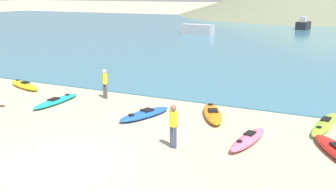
{
  "coord_description": "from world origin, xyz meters",
  "views": [
    {
      "loc": [
        7.87,
        -8.69,
        5.22
      ],
      "look_at": [
        0.09,
        7.65,
        0.5
      ],
      "focal_mm": 42.0,
      "sensor_mm": 36.0,
      "label": 1
    }
  ],
  "objects_px": {
    "kayak_on_sand_5": "(56,101)",
    "moored_boat_0": "(303,25)",
    "kayak_on_sand_0": "(145,114)",
    "person_near_foreground": "(173,124)",
    "kayak_on_sand_1": "(24,85)",
    "person_near_waterline": "(105,82)",
    "kayak_on_sand_6": "(248,139)",
    "moored_boat_1": "(197,29)",
    "kayak_on_sand_4": "(325,124)",
    "kayak_on_sand_2": "(212,113)"
  },
  "relations": [
    {
      "from": "kayak_on_sand_0",
      "to": "person_near_waterline",
      "type": "height_order",
      "value": "person_near_waterline"
    },
    {
      "from": "kayak_on_sand_0",
      "to": "moored_boat_0",
      "type": "bearing_deg",
      "value": 88.86
    },
    {
      "from": "kayak_on_sand_1",
      "to": "moored_boat_1",
      "type": "xyz_separation_m",
      "value": [
        -1.5,
        30.55,
        0.53
      ]
    },
    {
      "from": "moored_boat_1",
      "to": "person_near_waterline",
      "type": "bearing_deg",
      "value": -77.26
    },
    {
      "from": "kayak_on_sand_5",
      "to": "kayak_on_sand_6",
      "type": "bearing_deg",
      "value": -6.85
    },
    {
      "from": "moored_boat_0",
      "to": "kayak_on_sand_1",
      "type": "bearing_deg",
      "value": -102.33
    },
    {
      "from": "kayak_on_sand_4",
      "to": "kayak_on_sand_6",
      "type": "height_order",
      "value": "kayak_on_sand_6"
    },
    {
      "from": "kayak_on_sand_0",
      "to": "person_near_foreground",
      "type": "bearing_deg",
      "value": -45.7
    },
    {
      "from": "person_near_foreground",
      "to": "kayak_on_sand_1",
      "type": "bearing_deg",
      "value": 158.74
    },
    {
      "from": "moored_boat_0",
      "to": "moored_boat_1",
      "type": "distance_m",
      "value": 17.23
    },
    {
      "from": "kayak_on_sand_0",
      "to": "kayak_on_sand_2",
      "type": "distance_m",
      "value": 2.92
    },
    {
      "from": "person_near_foreground",
      "to": "moored_boat_0",
      "type": "height_order",
      "value": "moored_boat_0"
    },
    {
      "from": "kayak_on_sand_0",
      "to": "kayak_on_sand_5",
      "type": "xyz_separation_m",
      "value": [
        -4.91,
        0.03,
        -0.01
      ]
    },
    {
      "from": "person_near_foreground",
      "to": "kayak_on_sand_6",
      "type": "bearing_deg",
      "value": 33.53
    },
    {
      "from": "kayak_on_sand_4",
      "to": "kayak_on_sand_5",
      "type": "distance_m",
      "value": 12.18
    },
    {
      "from": "kayak_on_sand_0",
      "to": "kayak_on_sand_1",
      "type": "bearing_deg",
      "value": 168.64
    },
    {
      "from": "kayak_on_sand_1",
      "to": "moored_boat_0",
      "type": "bearing_deg",
      "value": 77.67
    },
    {
      "from": "moored_boat_1",
      "to": "kayak_on_sand_1",
      "type": "bearing_deg",
      "value": -87.18
    },
    {
      "from": "kayak_on_sand_6",
      "to": "moored_boat_1",
      "type": "bearing_deg",
      "value": 114.12
    },
    {
      "from": "kayak_on_sand_0",
      "to": "moored_boat_0",
      "type": "relative_size",
      "value": 0.9
    },
    {
      "from": "kayak_on_sand_1",
      "to": "moored_boat_1",
      "type": "relative_size",
      "value": 0.68
    },
    {
      "from": "kayak_on_sand_2",
      "to": "kayak_on_sand_5",
      "type": "height_order",
      "value": "kayak_on_sand_2"
    },
    {
      "from": "kayak_on_sand_2",
      "to": "kayak_on_sand_4",
      "type": "relative_size",
      "value": 0.88
    },
    {
      "from": "kayak_on_sand_1",
      "to": "person_near_waterline",
      "type": "relative_size",
      "value": 1.96
    },
    {
      "from": "kayak_on_sand_2",
      "to": "moored_boat_1",
      "type": "xyz_separation_m",
      "value": [
        -12.79,
        31.02,
        0.53
      ]
    },
    {
      "from": "kayak_on_sand_4",
      "to": "person_near_waterline",
      "type": "xyz_separation_m",
      "value": [
        -10.4,
        -0.07,
        0.72
      ]
    },
    {
      "from": "kayak_on_sand_5",
      "to": "moored_boat_0",
      "type": "xyz_separation_m",
      "value": [
        5.82,
        45.46,
        0.59
      ]
    },
    {
      "from": "kayak_on_sand_0",
      "to": "kayak_on_sand_4",
      "type": "bearing_deg",
      "value": 14.95
    },
    {
      "from": "kayak_on_sand_2",
      "to": "kayak_on_sand_1",
      "type": "bearing_deg",
      "value": 177.61
    },
    {
      "from": "kayak_on_sand_2",
      "to": "person_near_foreground",
      "type": "distance_m",
      "value": 3.96
    },
    {
      "from": "kayak_on_sand_5",
      "to": "kayak_on_sand_2",
      "type": "bearing_deg",
      "value": 9.32
    },
    {
      "from": "kayak_on_sand_1",
      "to": "person_near_waterline",
      "type": "distance_m",
      "value": 5.43
    },
    {
      "from": "person_near_waterline",
      "to": "person_near_foreground",
      "type": "bearing_deg",
      "value": -37.36
    },
    {
      "from": "kayak_on_sand_4",
      "to": "moored_boat_1",
      "type": "xyz_separation_m",
      "value": [
        -17.29,
        30.39,
        0.55
      ]
    },
    {
      "from": "kayak_on_sand_5",
      "to": "moored_boat_1",
      "type": "height_order",
      "value": "moored_boat_1"
    },
    {
      "from": "kayak_on_sand_4",
      "to": "moored_boat_1",
      "type": "height_order",
      "value": "moored_boat_1"
    },
    {
      "from": "person_near_foreground",
      "to": "kayak_on_sand_2",
      "type": "bearing_deg",
      "value": 88.95
    },
    {
      "from": "kayak_on_sand_0",
      "to": "person_near_waterline",
      "type": "xyz_separation_m",
      "value": [
        -3.27,
        1.83,
        0.73
      ]
    },
    {
      "from": "kayak_on_sand_4",
      "to": "kayak_on_sand_0",
      "type": "bearing_deg",
      "value": -165.05
    },
    {
      "from": "kayak_on_sand_5",
      "to": "kayak_on_sand_6",
      "type": "xyz_separation_m",
      "value": [
        9.72,
        -1.17,
        0.05
      ]
    },
    {
      "from": "moored_boat_0",
      "to": "kayak_on_sand_5",
      "type": "bearing_deg",
      "value": -97.29
    },
    {
      "from": "person_near_waterline",
      "to": "kayak_on_sand_4",
      "type": "bearing_deg",
      "value": 0.41
    },
    {
      "from": "kayak_on_sand_1",
      "to": "kayak_on_sand_6",
      "type": "distance_m",
      "value": 13.77
    },
    {
      "from": "moored_boat_0",
      "to": "kayak_on_sand_0",
      "type": "bearing_deg",
      "value": -91.14
    },
    {
      "from": "kayak_on_sand_5",
      "to": "moored_boat_1",
      "type": "xyz_separation_m",
      "value": [
        -5.25,
        32.26,
        0.57
      ]
    },
    {
      "from": "kayak_on_sand_0",
      "to": "person_near_waterline",
      "type": "distance_m",
      "value": 3.82
    },
    {
      "from": "kayak_on_sand_5",
      "to": "person_near_foreground",
      "type": "distance_m",
      "value": 7.97
    },
    {
      "from": "moored_boat_0",
      "to": "person_near_foreground",
      "type": "bearing_deg",
      "value": -88.03
    },
    {
      "from": "kayak_on_sand_5",
      "to": "moored_boat_1",
      "type": "relative_size",
      "value": 0.71
    },
    {
      "from": "moored_boat_1",
      "to": "kayak_on_sand_5",
      "type": "bearing_deg",
      "value": -80.76
    }
  ]
}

